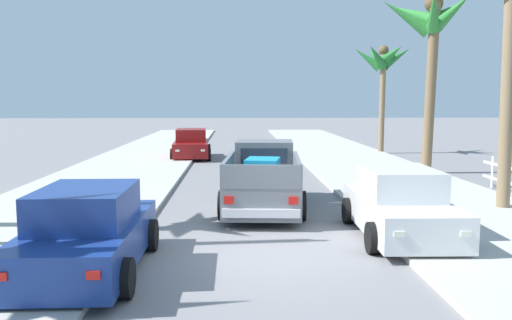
# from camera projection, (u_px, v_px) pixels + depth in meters

# --- Properties ---
(ground_plane) EXTENTS (160.00, 160.00, 0.00)m
(ground_plane) POSITION_uv_depth(u_px,v_px,m) (263.00, 257.00, 10.29)
(ground_plane) COLOR slate
(sidewalk_left) EXTENTS (5.19, 60.00, 0.12)m
(sidewalk_left) POSITION_uv_depth(u_px,v_px,m) (123.00, 172.00, 22.00)
(sidewalk_left) COLOR #B2AFA8
(sidewalk_left) RESTS_ON ground
(sidewalk_right) EXTENTS (5.19, 60.00, 0.12)m
(sidewalk_right) POSITION_uv_depth(u_px,v_px,m) (372.00, 171.00, 22.40)
(sidewalk_right) COLOR #B2AFA8
(sidewalk_right) RESTS_ON ground
(curb_left) EXTENTS (0.16, 60.00, 0.10)m
(curb_left) POSITION_uv_depth(u_px,v_px,m) (151.00, 172.00, 22.05)
(curb_left) COLOR silver
(curb_left) RESTS_ON ground
(curb_right) EXTENTS (0.16, 60.00, 0.10)m
(curb_right) POSITION_uv_depth(u_px,v_px,m) (344.00, 171.00, 22.35)
(curb_right) COLOR silver
(curb_right) RESTS_ON ground
(pickup_truck) EXTENTS (2.48, 5.33, 1.80)m
(pickup_truck) POSITION_uv_depth(u_px,v_px,m) (263.00, 180.00, 14.92)
(pickup_truck) COLOR slate
(pickup_truck) RESTS_ON ground
(car_left_near) EXTENTS (2.05, 4.27, 1.54)m
(car_left_near) POSITION_uv_depth(u_px,v_px,m) (88.00, 233.00, 9.28)
(car_left_near) COLOR navy
(car_left_near) RESTS_ON ground
(car_right_near) EXTENTS (2.10, 4.29, 1.54)m
(car_right_near) POSITION_uv_depth(u_px,v_px,m) (399.00, 205.00, 11.75)
(car_right_near) COLOR silver
(car_right_near) RESTS_ON ground
(car_left_mid) EXTENTS (2.20, 4.33, 1.54)m
(car_left_mid) POSITION_uv_depth(u_px,v_px,m) (191.00, 145.00, 27.63)
(car_left_mid) COLOR maroon
(car_left_mid) RESTS_ON ground
(palm_tree_left_fore) EXTENTS (3.64, 3.62, 7.30)m
(palm_tree_left_fore) POSITION_uv_depth(u_px,v_px,m) (431.00, 31.00, 21.26)
(palm_tree_left_fore) COLOR brown
(palm_tree_left_fore) RESTS_ON ground
(palm_tree_right_fore) EXTENTS (3.42, 3.49, 6.19)m
(palm_tree_right_fore) POSITION_uv_depth(u_px,v_px,m) (383.00, 63.00, 29.64)
(palm_tree_right_fore) COLOR #846B4C
(palm_tree_right_fore) RESTS_ON ground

